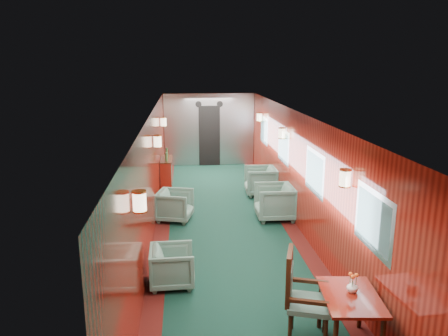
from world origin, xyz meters
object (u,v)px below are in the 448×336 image
armchair_left_far (175,205)px  armchair_right_far (261,181)px  credenza (167,174)px  dining_table (350,304)px  armchair_left_near (172,266)px  armchair_right_near (275,202)px  side_chair (300,293)px

armchair_left_far → armchair_right_far: bearing=-38.1°
credenza → armchair_left_far: bearing=-83.8°
dining_table → armchair_left_far: size_ratio=1.36×
credenza → armchair_left_far: size_ratio=1.56×
dining_table → armchair_left_far: 5.12m
armchair_left_near → dining_table: bearing=-130.8°
dining_table → armchair_right_far: 6.34m
armchair_right_near → armchair_left_far: bearing=-92.1°
armchair_left_far → armchair_right_far: 2.78m
credenza → armchair_right_near: (2.46, -2.46, -0.06)m
armchair_right_far → armchair_left_far: bearing=-50.1°
credenza → armchair_left_near: bearing=-87.2°
armchair_left_far → armchair_right_near: size_ratio=0.87×
side_chair → credenza: (-1.86, 6.77, -0.20)m
armchair_left_near → armchair_right_near: size_ratio=0.81×
armchair_right_near → armchair_right_far: (0.00, 1.82, -0.02)m
armchair_right_near → side_chair: bearing=-6.9°
dining_table → armchair_left_far: dining_table is taller
credenza → side_chair: bearing=-74.7°
dining_table → armchair_right_far: (0.05, 6.34, -0.22)m
dining_table → armchair_right_near: armchair_right_near is taller
armchair_right_near → armchair_right_far: 1.82m
dining_table → armchair_right_near: size_ratio=1.18×
side_chair → armchair_right_near: 4.36m
dining_table → credenza: 7.38m
armchair_right_far → credenza: bearing=-102.3°
side_chair → credenza: size_ratio=1.04×
side_chair → armchair_left_near: (-1.60, 1.54, -0.33)m
armchair_right_near → credenza: bearing=-134.0°
dining_table → credenza: (-2.41, 6.97, -0.14)m
credenza → armchair_right_far: (2.46, -0.64, -0.08)m
dining_table → side_chair: bearing=165.5°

